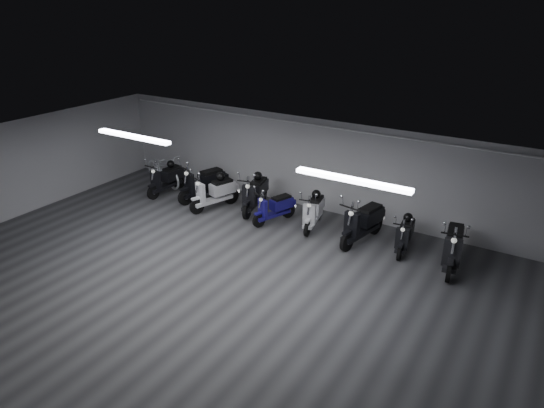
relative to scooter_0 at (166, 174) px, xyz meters
The scene contains 22 objects.
floor 5.72m from the scooter_0, 38.04° to the right, with size 14.00×10.00×0.01m, color #3A3A3C.
ceiling 6.07m from the scooter_0, 38.04° to the right, with size 14.00×10.00×0.01m, color gray.
back_wall 4.77m from the scooter_0, 18.61° to the left, with size 14.00×0.01×2.80m, color #B0B0B3.
left_wall 4.38m from the scooter_0, 125.90° to the right, with size 0.01×10.00×2.80m, color #B0B0B3.
fluor_strip_left 3.56m from the scooter_0, 59.49° to the right, with size 2.40×0.18×0.08m, color white.
fluor_strip_right 8.15m from the scooter_0, 18.49° to the right, with size 2.40×0.18×0.08m, color white.
conduit 5.08m from the scooter_0, 17.63° to the left, with size 0.05×0.05×13.60m, color white.
scooter_0 is the anchor object (origin of this frame).
scooter_1 1.38m from the scooter_0, ahead, with size 0.67×2.00×1.49m, color black, non-canonical shape.
scooter_2 2.10m from the scooter_0, ahead, with size 0.62×1.86×1.38m, color white, non-canonical shape.
scooter_3 3.25m from the scooter_0, ahead, with size 0.64×1.92×1.43m, color black, non-canonical shape.
scooter_4 4.17m from the scooter_0, ahead, with size 0.54×1.61×1.20m, color navy, non-canonical shape.
scooter_6 5.28m from the scooter_0, ahead, with size 0.57×1.71×1.27m, color silver, non-canonical shape.
scooter_7 6.79m from the scooter_0, ahead, with size 0.67×2.01×1.49m, color black, non-canonical shape.
scooter_8 7.89m from the scooter_0, ahead, with size 0.53×1.59×1.18m, color black, non-canonical shape.
scooter_9 9.12m from the scooter_0, ahead, with size 0.66×1.98×1.48m, color black, non-canonical shape.
bicycle 0.92m from the scooter_0, 139.60° to the left, with size 0.73×2.06×1.33m, color silver.
helmet_0 0.38m from the scooter_0, 87.56° to the left, with size 0.25×0.25×0.25m, color black.
helmet_1 2.21m from the scooter_0, ahead, with size 0.27×0.27×0.27m, color black.
helmet_2 7.88m from the scooter_0, ahead, with size 0.24×0.24×0.24m, color black.
helmet_3 5.26m from the scooter_0, ahead, with size 0.25×0.25×0.25m, color black.
helmet_4 3.26m from the scooter_0, 11.69° to the left, with size 0.27×0.27×0.27m, color black.
Camera 1 is at (6.35, -7.38, 6.06)m, focal length 32.10 mm.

